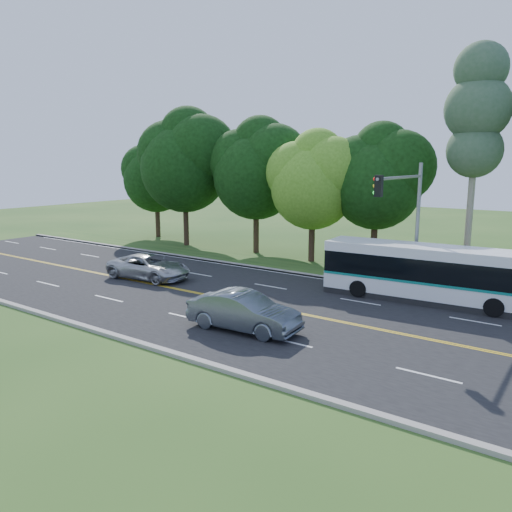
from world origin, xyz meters
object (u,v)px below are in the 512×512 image
Objects in this scene: suv at (149,267)px; transit_bus at (432,275)px; sedan at (244,312)px; traffic_signal at (407,209)px.

transit_bus is at bearing -78.59° from suv.
suv is (-10.37, 4.27, -0.07)m from sedan.
transit_bus is 10.39m from sedan.
traffic_signal is at bearing -175.95° from transit_bus.
sedan is at bearing -113.17° from traffic_signal.
sedan is at bearing -123.39° from transit_bus.
transit_bus is at bearing -34.20° from sedan.
transit_bus reaches higher than sedan.
transit_bus is 2.07× the size of suv.
sedan reaches higher than suv.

